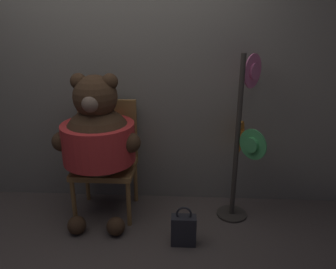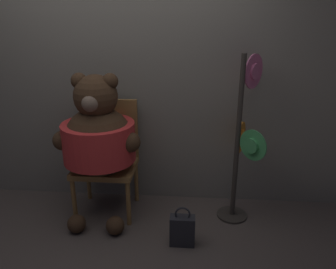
# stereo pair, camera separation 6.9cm
# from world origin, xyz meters

# --- Properties ---
(ground_plane) EXTENTS (14.00, 14.00, 0.00)m
(ground_plane) POSITION_xyz_m (0.00, 0.00, 0.00)
(ground_plane) COLOR #4C423D
(wall_back) EXTENTS (8.00, 0.10, 2.61)m
(wall_back) POSITION_xyz_m (0.00, 0.78, 1.30)
(wall_back) COLOR slate
(wall_back) RESTS_ON ground_plane
(chair) EXTENTS (0.55, 0.48, 1.06)m
(chair) POSITION_xyz_m (-0.12, 0.51, 0.56)
(chair) COLOR olive
(chair) RESTS_ON ground_plane
(teddy_bear) EXTENTS (0.76, 0.67, 1.35)m
(teddy_bear) POSITION_xyz_m (-0.14, 0.34, 0.79)
(teddy_bear) COLOR #3D2819
(teddy_bear) RESTS_ON ground_plane
(hat_display_rack) EXTENTS (0.35, 0.49, 1.51)m
(hat_display_rack) POSITION_xyz_m (1.12, 0.44, 0.76)
(hat_display_rack) COLOR #332D28
(hat_display_rack) RESTS_ON ground_plane
(handbag_on_ground) EXTENTS (0.20, 0.10, 0.35)m
(handbag_on_ground) POSITION_xyz_m (0.62, -0.03, 0.14)
(handbag_on_ground) COLOR #232328
(handbag_on_ground) RESTS_ON ground_plane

